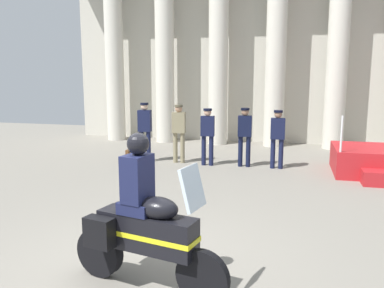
# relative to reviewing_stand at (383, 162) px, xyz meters

# --- Properties ---
(ground_plane) EXTENTS (28.00, 28.00, 0.00)m
(ground_plane) POSITION_rel_reviewing_stand_xyz_m (-4.17, -6.35, -0.34)
(ground_plane) COLOR gray
(colonnade_backdrop) EXTENTS (14.09, 1.56, 7.54)m
(colonnade_backdrop) POSITION_rel_reviewing_stand_xyz_m (-4.03, 4.27, 3.57)
(colonnade_backdrop) COLOR beige
(colonnade_backdrop) RESTS_ON ground_plane
(reviewing_stand) EXTENTS (2.46, 2.39, 1.59)m
(reviewing_stand) POSITION_rel_reviewing_stand_xyz_m (0.00, 0.00, 0.00)
(reviewing_stand) COLOR #B21E23
(reviewing_stand) RESTS_ON ground_plane
(officer_in_row_0) EXTENTS (0.40, 0.25, 1.76)m
(officer_in_row_0) POSITION_rel_reviewing_stand_xyz_m (-6.57, 0.02, 0.71)
(officer_in_row_0) COLOR #141938
(officer_in_row_0) RESTS_ON ground_plane
(officer_in_row_1) EXTENTS (0.40, 0.25, 1.71)m
(officer_in_row_1) POSITION_rel_reviewing_stand_xyz_m (-5.55, 0.14, 0.68)
(officer_in_row_1) COLOR #847A5B
(officer_in_row_1) RESTS_ON ground_plane
(officer_in_row_2) EXTENTS (0.40, 0.25, 1.63)m
(officer_in_row_2) POSITION_rel_reviewing_stand_xyz_m (-4.66, -0.01, 0.63)
(officer_in_row_2) COLOR #141938
(officer_in_row_2) RESTS_ON ground_plane
(officer_in_row_3) EXTENTS (0.40, 0.25, 1.66)m
(officer_in_row_3) POSITION_rel_reviewing_stand_xyz_m (-3.61, 0.08, 0.65)
(officer_in_row_3) COLOR black
(officer_in_row_3) RESTS_ON ground_plane
(officer_in_row_4) EXTENTS (0.40, 0.25, 1.62)m
(officer_in_row_4) POSITION_rel_reviewing_stand_xyz_m (-2.71, 0.07, 0.62)
(officer_in_row_4) COLOR #141938
(officer_in_row_4) RESTS_ON ground_plane
(motorcycle_with_rider) EXTENTS (2.07, 0.83, 1.90)m
(motorcycle_with_rider) POSITION_rel_reviewing_stand_xyz_m (-4.00, -6.79, 0.46)
(motorcycle_with_rider) COLOR black
(motorcycle_with_rider) RESTS_ON ground_plane
(briefcase_on_ground) EXTENTS (0.10, 0.32, 0.36)m
(briefcase_on_ground) POSITION_rel_reviewing_stand_xyz_m (-7.06, -0.05, -0.16)
(briefcase_on_ground) COLOR brown
(briefcase_on_ground) RESTS_ON ground_plane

